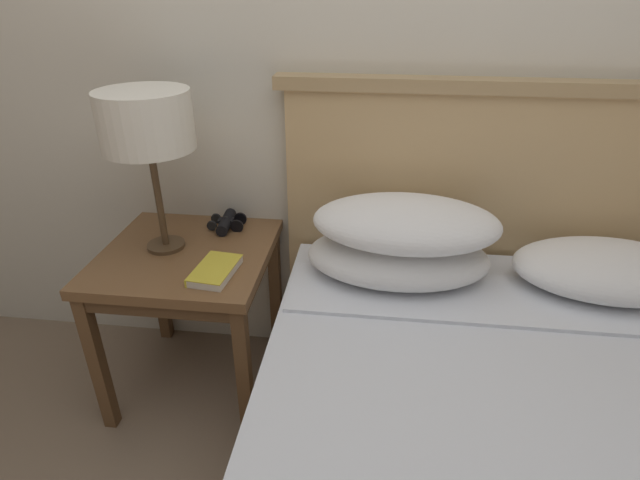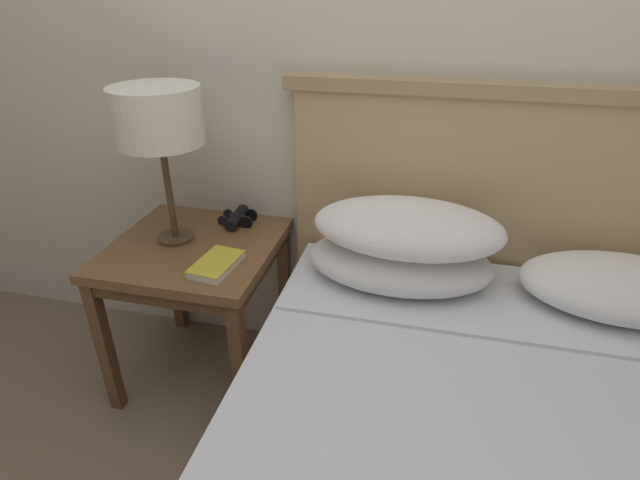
# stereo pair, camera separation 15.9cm
# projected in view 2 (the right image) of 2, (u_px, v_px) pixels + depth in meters

# --- Properties ---
(wall_back) EXTENTS (8.00, 0.06, 2.60)m
(wall_back) POSITION_uv_depth(u_px,v_px,m) (377.00, 26.00, 1.61)
(wall_back) COLOR beige
(wall_back) RESTS_ON ground_plane
(nightstand) EXTENTS (0.58, 0.58, 0.59)m
(nightstand) POSITION_uv_depth(u_px,v_px,m) (196.00, 263.00, 1.82)
(nightstand) COLOR brown
(nightstand) RESTS_ON ground_plane
(table_lamp) EXTENTS (0.29, 0.29, 0.54)m
(table_lamp) POSITION_uv_depth(u_px,v_px,m) (158.00, 119.00, 1.61)
(table_lamp) COLOR #4C3823
(table_lamp) RESTS_ON nightstand
(book_on_nightstand) EXTENTS (0.14, 0.20, 0.03)m
(book_on_nightstand) POSITION_uv_depth(u_px,v_px,m) (216.00, 264.00, 1.63)
(book_on_nightstand) COLOR silver
(book_on_nightstand) RESTS_ON nightstand
(binoculars_pair) EXTENTS (0.14, 0.16, 0.05)m
(binoculars_pair) POSITION_uv_depth(u_px,v_px,m) (237.00, 218.00, 1.92)
(binoculars_pair) COLOR black
(binoculars_pair) RESTS_ON nightstand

